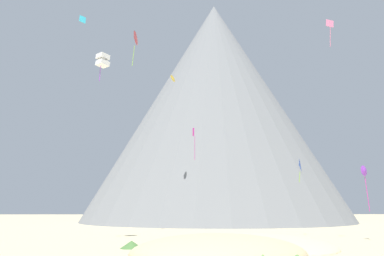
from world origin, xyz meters
name	(u,v)px	position (x,y,z in m)	size (l,w,h in m)	color
dune_foreground_left	(260,244)	(10.56, 20.91, 0.00)	(24.44, 14.38, 2.12)	beige
dune_midground	(218,254)	(4.93, 11.14, 0.00)	(15.92, 15.42, 3.57)	#C6B284
bush_ridge_crest	(132,245)	(-3.34, 16.56, 0.39)	(2.33, 2.33, 0.77)	#477238
bush_low_patch	(214,250)	(4.67, 12.77, 0.20)	(2.75, 2.75, 0.41)	#386633
rock_massif	(211,118)	(10.39, 90.01, 29.33)	(87.10, 87.10, 64.29)	slate
kite_gold_high	(172,79)	(-0.17, 53.61, 29.57)	(1.38, 1.73, 1.56)	gold
kite_white_mid	(103,60)	(-8.95, 26.38, 23.48)	(1.99, 1.99, 3.82)	white
kite_magenta_mid	(194,138)	(3.94, 46.22, 16.23)	(0.44, 0.77, 5.83)	#D1339E
kite_blue_low	(299,165)	(19.29, 34.26, 10.22)	(1.11, 2.03, 3.54)	blue
kite_violet_low	(365,172)	(25.01, 25.26, 8.44)	(1.28, 1.04, 5.79)	purple
kite_pink_high	(330,26)	(21.02, 23.33, 27.36)	(1.16, 0.41, 3.71)	pink
kite_cyan_high	(83,19)	(-11.23, 23.59, 28.03)	(0.72, 0.77, 1.03)	#33BCDB
kite_red_high	(135,38)	(-6.49, 41.14, 32.89)	(0.99, 2.61, 6.47)	red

